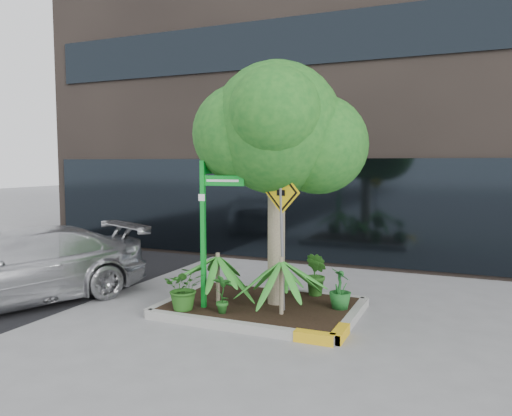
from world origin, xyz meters
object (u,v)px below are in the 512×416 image
at_px(tree, 277,128).
at_px(street_sign_post, 207,221).
at_px(parked_car, 15,267).
at_px(cattle_sign, 282,216).

bearing_deg(tree, street_sign_post, -146.01).
distance_m(parked_car, cattle_sign, 5.02).
bearing_deg(cattle_sign, street_sign_post, -150.18).
xyz_separation_m(tree, street_sign_post, (-0.99, -0.67, -1.55)).
relative_size(parked_car, cattle_sign, 2.04).
height_order(tree, street_sign_post, tree).
relative_size(parked_car, street_sign_post, 1.80).
distance_m(parked_car, street_sign_post, 3.76).
distance_m(tree, cattle_sign, 1.53).
bearing_deg(tree, cattle_sign, -58.88).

